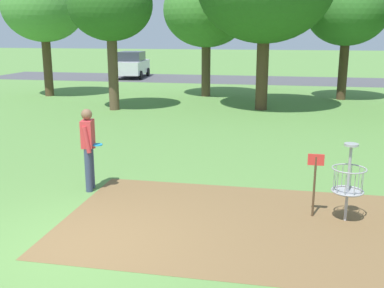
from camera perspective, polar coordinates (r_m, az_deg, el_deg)
ground_plane at (r=7.38m, az=-14.00°, el=-12.45°), size 160.00×160.00×0.00m
dirt_tee_pad at (r=8.03m, az=6.47°, el=-9.85°), size 6.27×3.85×0.01m
disc_golf_basket at (r=8.30m, az=18.46°, el=-4.17°), size 0.98×0.58×1.39m
player_throwing at (r=9.59m, az=-12.76°, el=-0.09°), size 0.43×0.49×1.71m
tree_near_left at (r=23.40m, az=18.78°, el=15.41°), size 3.84×3.84×5.82m
tree_near_right at (r=19.52m, az=-10.12°, el=16.61°), size 3.41×3.41×5.73m
tree_mid_right at (r=23.45m, az=1.80°, el=16.26°), size 4.24×4.24×6.05m
tree_far_center at (r=24.70m, az=-18.02°, el=15.88°), size 4.03×4.03×6.13m
parking_lot_strip at (r=32.04m, az=5.90°, el=7.98°), size 36.00×6.00×0.01m
parked_car_leftmost at (r=33.49m, az=-7.50°, el=9.77°), size 2.28×4.35×1.84m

